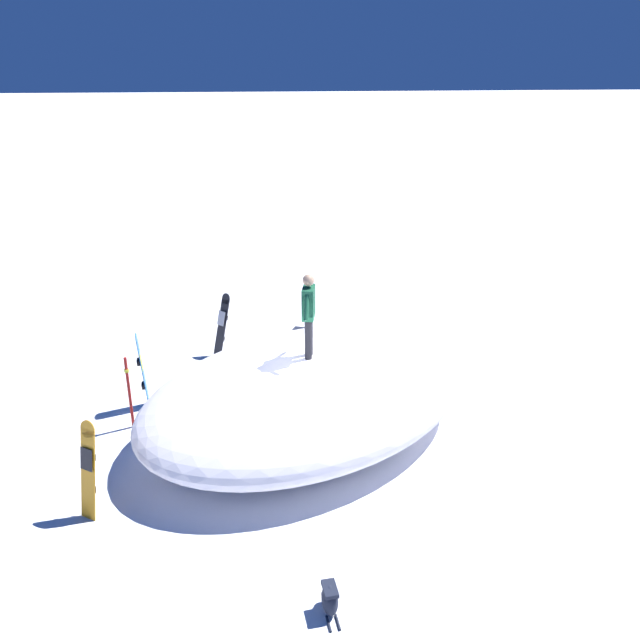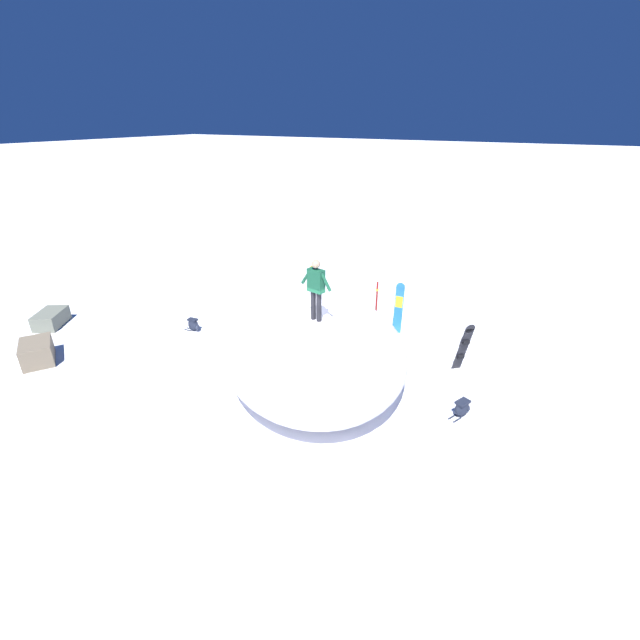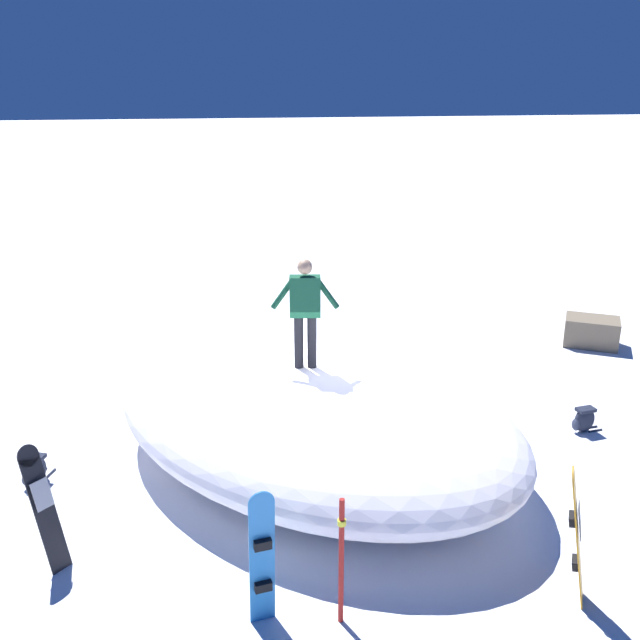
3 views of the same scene
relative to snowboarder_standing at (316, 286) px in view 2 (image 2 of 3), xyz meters
The scene contains 10 objects.
ground 2.61m from the snowboarder_standing, 69.32° to the left, with size 240.00×240.00×0.00m, color white.
snow_mound 1.77m from the snowboarder_standing, 77.47° to the left, with size 7.29×4.99×1.58m, color white.
snowboarder_standing is the anchor object (origin of this frame).
snowboard_primary_upright 4.79m from the snowboarder_standing, 32.10° to the left, with size 0.42×0.42×1.72m.
snowboard_secondary_upright 4.01m from the snowboarder_standing, 18.25° to the right, with size 0.19×0.30×1.73m.
snowboard_tertiary_upright 4.43m from the snowboarder_standing, 62.67° to the right, with size 0.52×0.51×1.60m.
backpack_near 4.74m from the snowboarder_standing, 91.41° to the right, with size 0.65×0.44×0.42m.
backpack_far 5.38m from the snowboarder_standing, 88.37° to the left, with size 0.26×0.58×0.46m.
trail_marker_pole 4.01m from the snowboarder_standing, ahead, with size 0.10×0.10×1.58m.
rock_outcrop 9.06m from the snowboarder_standing, 109.32° to the left, with size 3.06×3.43×0.65m.
Camera 2 is at (-9.61, -5.92, 6.66)m, focal length 24.78 mm.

